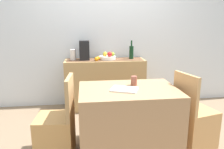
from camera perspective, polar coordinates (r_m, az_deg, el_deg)
The scene contains 20 objects.
ground_plane at distance 3.13m, azimuth 1.06°, elevation -14.76°, with size 6.40×6.40×0.02m, color #826B53.
room_wall_rear at distance 3.93m, azimuth -1.36°, elevation 11.76°, with size 6.40×0.06×2.70m, color silver.
sideboard_console at distance 3.81m, azimuth -1.80°, elevation -2.47°, with size 1.33×0.42×0.85m, color tan.
table_runner at distance 3.71m, azimuth -1.85°, elevation 3.86°, with size 1.25×0.32×0.01m, color brown.
fruit_bowl at distance 3.71m, azimuth -1.20°, elevation 4.35°, with size 0.27×0.27×0.06m, color white.
apple_front at distance 3.75m, azimuth -0.41°, elevation 5.40°, with size 0.07×0.07×0.07m, color #A83E19.
apple_right at distance 3.75m, azimuth -1.78°, elevation 5.40°, with size 0.07×0.07×0.07m, color #959E34.
apple_left at distance 3.69m, azimuth 0.20°, elevation 5.23°, with size 0.06×0.06×0.06m, color #8AAD2F.
apple_center at distance 3.68m, azimuth -1.83°, elevation 5.23°, with size 0.07×0.07×0.07m, color gold.
apple_upper at distance 3.64m, azimuth -0.62°, elevation 5.24°, with size 0.08×0.08×0.08m, color red.
wine_bottle at distance 3.76m, azimuth 4.99°, elevation 5.73°, with size 0.07×0.07×0.32m.
coffee_maker at distance 3.67m, azimuth -7.12°, elevation 6.14°, with size 0.16×0.18×0.32m, color black.
ceramic_vase at distance 3.69m, azimuth -9.97°, elevation 4.97°, with size 0.09×0.09×0.18m, color silver.
orange_loose_far at distance 3.65m, azimuth -3.57°, elevation 4.17°, with size 0.07×0.07×0.07m, color orange.
orange_loose_end at distance 3.58m, azimuth -4.01°, elevation 3.98°, with size 0.07×0.07×0.07m, color orange.
dining_table at distance 2.62m, azimuth 4.12°, elevation -11.40°, with size 1.09×0.76×0.74m, color tan.
open_book at distance 2.42m, azimuth 3.20°, elevation -3.83°, with size 0.28×0.21×0.02m, color white.
coffee_cup at distance 2.61m, azimuth 5.66°, elevation -1.59°, with size 0.07×0.07×0.11m, color brown.
chair_near_window at distance 2.64m, azimuth -14.02°, elevation -14.09°, with size 0.43×0.43×0.90m.
chair_by_corner at distance 2.92m, azimuth 20.29°, elevation -11.79°, with size 0.49×0.49×0.90m.
Camera 1 is at (-0.40, -2.72, 1.47)m, focal length 35.62 mm.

